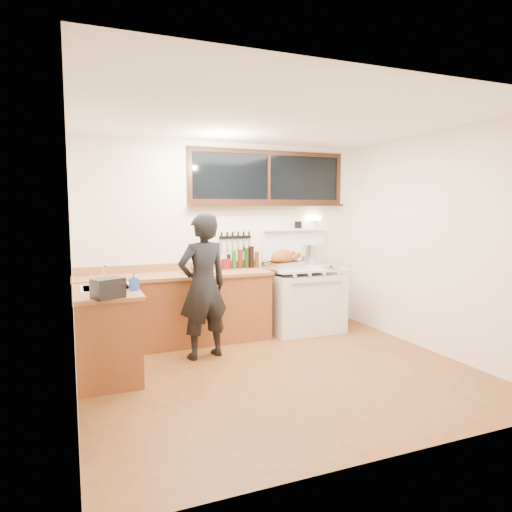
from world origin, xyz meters
name	(u,v)px	position (x,y,z in m)	size (l,w,h in m)	color
ground_plane	(282,374)	(0.00, 0.00, -0.01)	(4.00, 3.50, 0.02)	brown
room_shell	(283,215)	(0.00, 0.00, 1.65)	(4.10, 3.60, 2.65)	white
counter_back	(176,309)	(-0.80, 1.45, 0.45)	(2.44, 0.64, 1.00)	brown
counter_left	(106,333)	(-1.70, 0.62, 0.45)	(0.64, 1.09, 0.90)	brown
sink_unit	(106,293)	(-1.68, 0.70, 0.85)	(0.50, 0.45, 0.37)	white
vintage_stove	(304,298)	(1.00, 1.41, 0.47)	(1.02, 0.74, 1.61)	white
back_window	(269,183)	(0.60, 1.72, 2.06)	(2.32, 0.13, 0.77)	black
left_doorway	(74,294)	(-1.99, -0.55, 1.09)	(0.02, 1.04, 2.17)	black
knife_strip	(235,238)	(0.10, 1.73, 1.31)	(0.46, 0.03, 0.28)	black
man	(203,286)	(-0.62, 0.81, 0.84)	(0.68, 0.52, 1.67)	black
soap_bottle	(134,282)	(-1.43, 0.47, 0.99)	(0.10, 0.10, 0.18)	blue
toaster	(108,288)	(-1.70, 0.15, 0.99)	(0.32, 0.28, 0.18)	black
cutting_board	(199,269)	(-0.52, 1.38, 0.95)	(0.40, 0.30, 0.14)	#A0683F
roast_turkey	(283,261)	(0.67, 1.38, 1.00)	(0.55, 0.46, 0.26)	silver
stockpot	(312,254)	(1.27, 1.65, 1.05)	(0.35, 0.35, 0.29)	silver
saucepan	(297,260)	(1.04, 1.69, 0.97)	(0.22, 0.31, 0.13)	silver
pot_lid	(331,267)	(1.29, 1.16, 0.91)	(0.31, 0.31, 0.04)	silver
coffee_tin	(226,264)	(-0.08, 1.61, 0.97)	(0.11, 0.09, 0.14)	maroon
pitcher	(207,263)	(-0.32, 1.68, 0.99)	(0.11, 0.11, 0.19)	white
bottle_cluster	(244,259)	(0.19, 1.63, 1.03)	(0.47, 0.07, 0.30)	black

